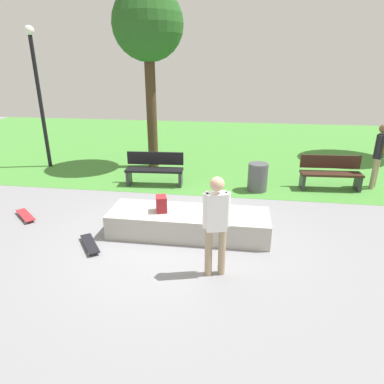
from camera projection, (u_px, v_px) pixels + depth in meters
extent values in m
plane|color=gray|center=(167.00, 237.00, 6.75)|extent=(28.00, 28.00, 0.00)
cube|color=#478C38|center=(208.00, 145.00, 14.27)|extent=(26.60, 11.72, 0.01)
cube|color=#A8A59E|center=(189.00, 223.00, 6.79)|extent=(3.19, 0.99, 0.48)
cube|color=maroon|center=(161.00, 204.00, 6.69)|extent=(0.28, 0.33, 0.32)
cylinder|color=tan|center=(208.00, 253.00, 5.41)|extent=(0.12, 0.12, 0.82)
cylinder|color=tan|center=(222.00, 252.00, 5.44)|extent=(0.12, 0.12, 0.82)
cube|color=white|center=(216.00, 212.00, 5.17)|extent=(0.36, 0.28, 0.62)
cylinder|color=white|center=(205.00, 211.00, 5.14)|extent=(0.09, 0.09, 0.57)
cylinder|color=white|center=(227.00, 209.00, 5.18)|extent=(0.09, 0.09, 0.57)
sphere|color=tan|center=(217.00, 184.00, 5.01)|extent=(0.22, 0.22, 0.22)
cube|color=black|center=(90.00, 244.00, 6.36)|extent=(0.63, 0.76, 0.02)
cylinder|color=silver|center=(98.00, 251.00, 6.18)|extent=(0.06, 0.06, 0.06)
cylinder|color=silver|center=(89.00, 253.00, 6.11)|extent=(0.06, 0.06, 0.06)
cylinder|color=silver|center=(91.00, 238.00, 6.64)|extent=(0.06, 0.06, 0.06)
cylinder|color=silver|center=(83.00, 240.00, 6.57)|extent=(0.06, 0.06, 0.06)
cube|color=#A5262D|center=(25.00, 215.00, 7.55)|extent=(0.73, 0.68, 0.02)
cylinder|color=silver|center=(18.00, 214.00, 7.72)|extent=(0.06, 0.06, 0.06)
cylinder|color=silver|center=(26.00, 212.00, 7.82)|extent=(0.06, 0.06, 0.06)
cylinder|color=silver|center=(26.00, 222.00, 7.32)|extent=(0.06, 0.06, 0.06)
cylinder|color=silver|center=(33.00, 220.00, 7.42)|extent=(0.06, 0.06, 0.06)
cube|color=black|center=(154.00, 170.00, 9.43)|extent=(1.63, 0.55, 0.06)
cube|color=black|center=(155.00, 158.00, 9.53)|extent=(1.60, 0.17, 0.36)
cube|color=#2D2D33|center=(181.00, 178.00, 9.46)|extent=(0.11, 0.40, 0.45)
cube|color=#2D2D33|center=(129.00, 177.00, 9.56)|extent=(0.11, 0.40, 0.45)
cube|color=#331E14|center=(331.00, 174.00, 9.10)|extent=(1.62, 0.53, 0.06)
cube|color=#331E14|center=(330.00, 162.00, 9.20)|extent=(1.60, 0.15, 0.36)
cube|color=#2D2D33|center=(358.00, 183.00, 9.12)|extent=(0.10, 0.40, 0.45)
cube|color=#2D2D33|center=(302.00, 181.00, 9.24)|extent=(0.10, 0.40, 0.45)
cylinder|color=#42301E|center=(151.00, 110.00, 10.69)|extent=(0.32, 0.32, 3.68)
sphere|color=#23561E|center=(148.00, 24.00, 9.80)|extent=(2.10, 2.10, 2.10)
cylinder|color=black|center=(41.00, 105.00, 10.61)|extent=(0.12, 0.12, 4.02)
sphere|color=silver|center=(29.00, 30.00, 9.85)|extent=(0.28, 0.28, 0.28)
cylinder|color=#4C4C51|center=(258.00, 177.00, 9.06)|extent=(0.53, 0.53, 0.76)
cylinder|color=tan|center=(374.00, 174.00, 9.16)|extent=(0.12, 0.12, 0.86)
cylinder|color=tan|center=(376.00, 172.00, 9.31)|extent=(0.12, 0.12, 0.86)
cube|color=black|center=(380.00, 146.00, 8.97)|extent=(0.34, 0.38, 0.64)
cylinder|color=black|center=(379.00, 146.00, 8.84)|extent=(0.09, 0.09, 0.59)
cylinder|color=black|center=(382.00, 144.00, 9.08)|extent=(0.09, 0.09, 0.59)
sphere|color=brown|center=(384.00, 129.00, 8.80)|extent=(0.23, 0.23, 0.23)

